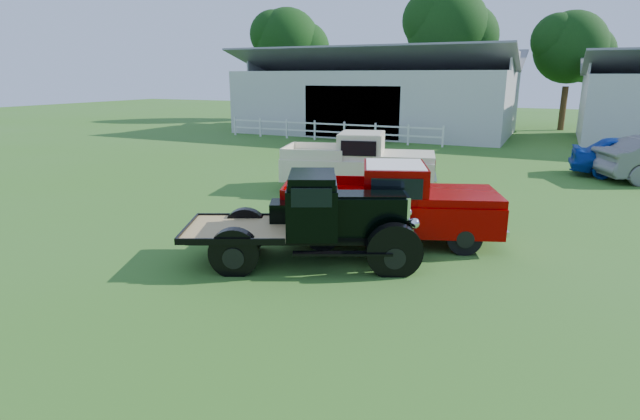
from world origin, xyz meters
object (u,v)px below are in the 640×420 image
at_px(white_pickup, 358,162).
at_px(vintage_flatbed, 308,218).
at_px(misc_car_blue, 638,157).
at_px(red_pickup, 389,203).

bearing_deg(white_pickup, vintage_flatbed, -91.81).
bearing_deg(misc_car_blue, white_pickup, 122.71).
relative_size(vintage_flatbed, white_pickup, 0.91).
bearing_deg(white_pickup, red_pickup, -75.65).
height_order(vintage_flatbed, misc_car_blue, vintage_flatbed).
bearing_deg(misc_car_blue, red_pickup, 147.38).
distance_m(red_pickup, misc_car_blue, 13.33).
xyz_separation_m(red_pickup, misc_car_blue, (6.47, 11.65, -0.14)).
distance_m(red_pickup, white_pickup, 5.61).
relative_size(vintage_flatbed, misc_car_blue, 1.02).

